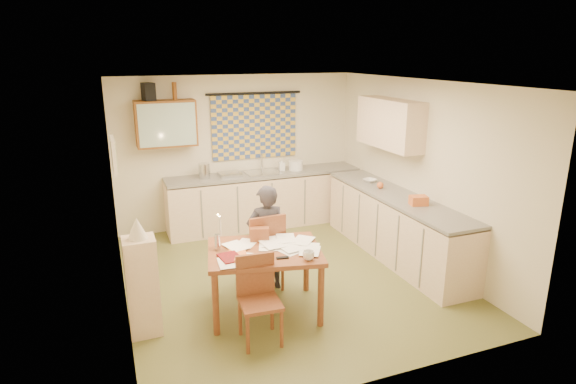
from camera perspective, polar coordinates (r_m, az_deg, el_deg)
name	(u,v)px	position (r m, az deg, el deg)	size (l,w,h in m)	color
floor	(286,277)	(6.45, -0.30, -10.01)	(4.00, 4.50, 0.02)	brown
ceiling	(285,82)	(5.79, -0.33, 12.96)	(4.00, 4.50, 0.02)	white
wall_back	(237,151)	(8.09, -6.05, 4.82)	(4.00, 0.02, 2.50)	beige
wall_front	(383,253)	(4.08, 11.17, -7.06)	(4.00, 0.02, 2.50)	beige
wall_left	(115,202)	(5.63, -19.79, -1.17)	(0.02, 4.50, 2.50)	beige
wall_right	(420,171)	(6.95, 15.38, 2.41)	(0.02, 4.50, 2.50)	beige
window_blind	(255,127)	(8.07, -3.99, 7.72)	(1.45, 0.03, 1.05)	#30477F
curtain_rod	(254,93)	(7.99, -4.02, 11.60)	(0.04, 0.04, 1.60)	black
wall_cabinet	(166,123)	(7.61, -14.27, 7.88)	(0.90, 0.34, 0.70)	#643510
wall_cabinet_glass	(167,125)	(7.44, -14.10, 7.72)	(0.84, 0.02, 0.64)	#99B2A5
upper_cabinet_right	(390,123)	(7.18, 11.97, 7.96)	(0.34, 1.30, 0.70)	beige
framed_print	(114,155)	(5.91, -19.96, 4.13)	(0.04, 0.50, 0.40)	beige
print_canvas	(116,155)	(5.91, -19.72, 4.15)	(0.01, 0.42, 0.32)	beige
counter_back	(266,200)	(8.11, -2.59, -0.90)	(3.30, 0.62, 0.92)	beige
counter_right	(395,226)	(7.05, 12.58, -3.99)	(0.62, 2.95, 0.92)	beige
stove	(433,249)	(6.42, 16.77, -6.51)	(0.56, 0.56, 0.88)	white
sink	(263,175)	(7.98, -3.00, 2.00)	(0.55, 0.45, 0.10)	silver
tap	(262,162)	(8.12, -3.14, 3.55)	(0.03, 0.03, 0.28)	silver
dish_rack	(230,174)	(7.81, -6.94, 2.11)	(0.35, 0.30, 0.06)	silver
kettle	(204,171)	(7.70, -9.89, 2.48)	(0.18, 0.18, 0.24)	silver
mixing_bowl	(296,165)	(8.15, 0.92, 3.19)	(0.24, 0.24, 0.16)	white
soap_bottle	(282,165)	(8.11, -0.75, 3.28)	(0.10, 0.10, 0.20)	white
bowl	(370,180)	(7.50, 9.68, 1.35)	(0.25, 0.25, 0.05)	white
orange_bag	(419,200)	(6.51, 15.22, -0.97)	(0.22, 0.16, 0.12)	orange
fruit_orange	(380,185)	(7.16, 10.88, 0.79)	(0.10, 0.10, 0.10)	orange
speaker	(148,92)	(7.53, -16.21, 11.34)	(0.16, 0.20, 0.26)	black
bottle_green	(152,92)	(7.54, -15.87, 11.37)	(0.07, 0.07, 0.26)	#195926
bottle_brown	(175,91)	(7.58, -13.30, 11.57)	(0.07, 0.07, 0.26)	#643510
dining_table	(265,280)	(5.50, -2.76, -10.39)	(1.40, 1.17, 0.75)	brown
chair_far	(263,265)	(6.04, -3.02, -8.59)	(0.48, 0.48, 1.00)	brown
chair_near	(260,316)	(5.03, -3.36, -14.46)	(0.42, 0.42, 0.89)	brown
person	(266,238)	(5.88, -2.58, -5.48)	(0.50, 0.34, 1.33)	black
shelf_stand	(143,287)	(5.24, -16.86, -10.68)	(0.32, 0.30, 1.06)	beige
lampshade	(137,228)	(4.99, -17.46, -4.11)	(0.20, 0.20, 0.22)	beige
letter_rack	(260,234)	(5.55, -3.39, -5.03)	(0.22, 0.10, 0.16)	brown
mug	(309,255)	(5.08, 2.45, -7.51)	(0.15, 0.15, 0.10)	white
magazine	(221,260)	(5.11, -7.98, -7.95)	(0.24, 0.30, 0.03)	maroon
book	(230,254)	(5.23, -6.92, -7.35)	(0.21, 0.27, 0.02)	orange
orange_box	(240,261)	(5.05, -5.68, -8.08)	(0.12, 0.08, 0.04)	orange
eyeglasses	(282,258)	(5.12, -0.67, -7.80)	(0.13, 0.04, 0.02)	black
candle_holder	(217,242)	(5.35, -8.37, -5.91)	(0.06, 0.06, 0.18)	silver
candle	(220,226)	(5.25, -8.06, -4.00)	(0.02, 0.02, 0.22)	white
candle_flame	(218,215)	(5.22, -8.32, -2.70)	(0.02, 0.02, 0.02)	#FFCC66
papers	(276,246)	(5.39, -1.42, -6.46)	(1.24, 0.85, 0.03)	white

